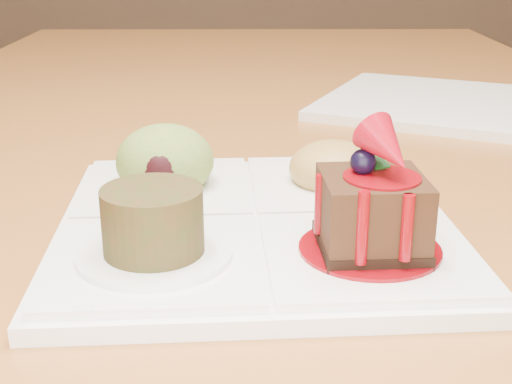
{
  "coord_description": "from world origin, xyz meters",
  "views": [
    {
      "loc": [
        -0.01,
        -0.79,
        0.97
      ],
      "look_at": [
        -0.01,
        -0.3,
        0.79
      ],
      "focal_mm": 50.0,
      "sensor_mm": 36.0,
      "label": 1
    }
  ],
  "objects": [
    {
      "name": "second_plate",
      "position": [
        0.23,
        0.11,
        0.76
      ],
      "size": [
        0.36,
        0.36,
        0.01
      ],
      "primitive_type": "cube",
      "rotation": [
        0.0,
        0.0,
        -0.43
      ],
      "color": "white",
      "rests_on": "dining_table"
    },
    {
      "name": "sampler_plate",
      "position": [
        -0.01,
        -0.3,
        0.77
      ],
      "size": [
        0.31,
        0.31,
        0.11
      ],
      "rotation": [
        0.0,
        0.0,
        0.06
      ],
      "color": "white",
      "rests_on": "dining_table"
    },
    {
      "name": "dining_table",
      "position": [
        0.0,
        0.0,
        0.68
      ],
      "size": [
        1.0,
        1.8,
        0.75
      ],
      "color": "#9E5429",
      "rests_on": "ground"
    }
  ]
}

